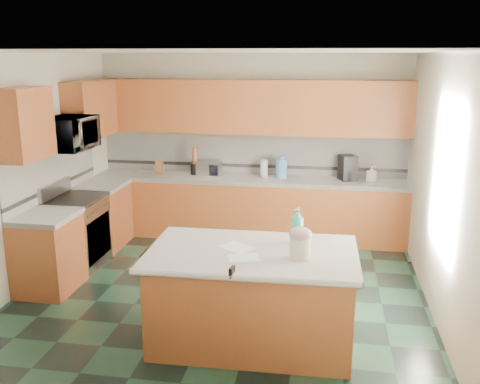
% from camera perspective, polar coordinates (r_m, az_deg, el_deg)
% --- Properties ---
extents(floor, '(4.60, 4.60, 0.00)m').
position_cam_1_polar(floor, '(6.30, -1.90, -10.66)').
color(floor, black).
rests_on(floor, ground).
extents(ceiling, '(4.60, 4.60, 0.00)m').
position_cam_1_polar(ceiling, '(5.71, -2.13, 14.73)').
color(ceiling, white).
rests_on(ceiling, ground).
extents(wall_back, '(4.60, 0.04, 2.70)m').
position_cam_1_polar(wall_back, '(8.10, 1.24, 5.02)').
color(wall_back, silver).
rests_on(wall_back, ground).
extents(wall_front, '(4.60, 0.04, 2.70)m').
position_cam_1_polar(wall_front, '(3.70, -9.16, -6.54)').
color(wall_front, silver).
rests_on(wall_front, ground).
extents(wall_left, '(0.04, 4.60, 2.70)m').
position_cam_1_polar(wall_left, '(6.70, -21.85, 2.03)').
color(wall_left, silver).
rests_on(wall_left, ground).
extents(wall_right, '(0.04, 4.60, 2.70)m').
position_cam_1_polar(wall_right, '(5.86, 20.81, 0.49)').
color(wall_right, silver).
rests_on(wall_right, ground).
extents(back_base_cab, '(4.60, 0.60, 0.86)m').
position_cam_1_polar(back_base_cab, '(7.99, 0.88, -1.87)').
color(back_base_cab, '#5E2C17').
rests_on(back_base_cab, ground).
extents(back_countertop, '(4.60, 0.64, 0.06)m').
position_cam_1_polar(back_countertop, '(7.88, 0.89, 1.35)').
color(back_countertop, white).
rests_on(back_countertop, back_base_cab).
extents(back_upper_cab, '(4.60, 0.33, 0.78)m').
position_cam_1_polar(back_upper_cab, '(7.84, 1.07, 9.06)').
color(back_upper_cab, '#5E2C17').
rests_on(back_upper_cab, wall_back).
extents(back_backsplash, '(4.60, 0.02, 0.63)m').
position_cam_1_polar(back_backsplash, '(8.09, 1.20, 4.18)').
color(back_backsplash, silver).
rests_on(back_backsplash, back_countertop).
extents(back_accent_band, '(4.60, 0.01, 0.05)m').
position_cam_1_polar(back_accent_band, '(8.12, 1.19, 2.82)').
color(back_accent_band, black).
rests_on(back_accent_band, back_countertop).
extents(left_base_cab_rear, '(0.60, 0.82, 0.86)m').
position_cam_1_polar(left_base_cab_rear, '(7.89, -14.46, -2.56)').
color(left_base_cab_rear, '#5E2C17').
rests_on(left_base_cab_rear, ground).
extents(left_counter_rear, '(0.64, 0.82, 0.06)m').
position_cam_1_polar(left_counter_rear, '(7.77, -14.67, 0.69)').
color(left_counter_rear, white).
rests_on(left_counter_rear, left_base_cab_rear).
extents(left_base_cab_front, '(0.60, 0.72, 0.86)m').
position_cam_1_polar(left_base_cab_front, '(6.59, -19.78, -6.32)').
color(left_base_cab_front, '#5E2C17').
rests_on(left_base_cab_front, ground).
extents(left_counter_front, '(0.64, 0.72, 0.06)m').
position_cam_1_polar(left_counter_front, '(6.45, -20.12, -2.48)').
color(left_counter_front, white).
rests_on(left_counter_front, left_base_cab_front).
extents(left_backsplash, '(0.02, 2.30, 0.63)m').
position_cam_1_polar(left_backsplash, '(7.18, -19.32, 2.07)').
color(left_backsplash, silver).
rests_on(left_backsplash, wall_left).
extents(left_accent_band, '(0.01, 2.30, 0.05)m').
position_cam_1_polar(left_accent_band, '(7.21, -19.15, 0.55)').
color(left_accent_band, black).
rests_on(left_accent_band, wall_left).
extents(left_upper_cab_rear, '(0.33, 1.09, 0.78)m').
position_cam_1_polar(left_upper_cab_rear, '(7.78, -15.67, 8.50)').
color(left_upper_cab_rear, '#5E2C17').
rests_on(left_upper_cab_rear, wall_left).
extents(left_upper_cab_front, '(0.33, 0.72, 0.78)m').
position_cam_1_polar(left_upper_cab_front, '(6.32, -22.01, 6.76)').
color(left_upper_cab_front, '#5E2C17').
rests_on(left_upper_cab_front, wall_left).
extents(range_body, '(0.60, 0.76, 0.88)m').
position_cam_1_polar(range_body, '(7.20, -16.97, -4.26)').
color(range_body, '#B7B7BC').
rests_on(range_body, ground).
extents(range_oven_door, '(0.02, 0.68, 0.55)m').
position_cam_1_polar(range_oven_door, '(7.09, -14.84, -4.74)').
color(range_oven_door, black).
rests_on(range_oven_door, range_body).
extents(range_cooktop, '(0.62, 0.78, 0.04)m').
position_cam_1_polar(range_cooktop, '(7.08, -17.24, -0.73)').
color(range_cooktop, black).
rests_on(range_cooktop, range_body).
extents(range_handle, '(0.02, 0.66, 0.02)m').
position_cam_1_polar(range_handle, '(6.97, -14.81, -1.80)').
color(range_handle, '#B7B7BC').
rests_on(range_handle, range_body).
extents(range_backguard, '(0.06, 0.76, 0.18)m').
position_cam_1_polar(range_backguard, '(7.17, -19.17, 0.30)').
color(range_backguard, '#B7B7BC').
rests_on(range_backguard, range_body).
extents(microwave, '(0.50, 0.73, 0.41)m').
position_cam_1_polar(microwave, '(6.92, -17.74, 5.95)').
color(microwave, '#B7B7BC').
rests_on(microwave, wall_left).
extents(island_base, '(1.84, 1.07, 0.86)m').
position_cam_1_polar(island_base, '(5.14, 1.31, -11.37)').
color(island_base, '#5E2C17').
rests_on(island_base, ground).
extents(island_top, '(1.94, 1.17, 0.06)m').
position_cam_1_polar(island_top, '(4.96, 1.34, -6.57)').
color(island_top, white).
rests_on(island_top, island_base).
extents(island_bullnose, '(1.92, 0.10, 0.06)m').
position_cam_1_polar(island_bullnose, '(4.43, 0.28, -9.17)').
color(island_bullnose, white).
rests_on(island_bullnose, island_base).
extents(treat_jar, '(0.19, 0.19, 0.19)m').
position_cam_1_polar(treat_jar, '(4.76, 6.41, -5.92)').
color(treat_jar, beige).
rests_on(treat_jar, island_top).
extents(treat_jar_lid, '(0.20, 0.20, 0.13)m').
position_cam_1_polar(treat_jar_lid, '(4.72, 6.46, -4.48)').
color(treat_jar_lid, pink).
rests_on(treat_jar_lid, treat_jar).
extents(treat_jar_knob, '(0.07, 0.02, 0.02)m').
position_cam_1_polar(treat_jar_knob, '(4.71, 6.47, -3.96)').
color(treat_jar_knob, tan).
rests_on(treat_jar_knob, treat_jar_lid).
extents(treat_jar_knob_end_l, '(0.04, 0.04, 0.04)m').
position_cam_1_polar(treat_jar_knob_end_l, '(4.71, 6.07, -3.95)').
color(treat_jar_knob_end_l, tan).
rests_on(treat_jar_knob_end_l, treat_jar_lid).
extents(treat_jar_knob_end_r, '(0.04, 0.04, 0.04)m').
position_cam_1_polar(treat_jar_knob_end_r, '(4.71, 6.88, -3.98)').
color(treat_jar_knob_end_r, tan).
rests_on(treat_jar_knob_end_r, treat_jar_lid).
extents(soap_bottle_island, '(0.17, 0.18, 0.35)m').
position_cam_1_polar(soap_bottle_island, '(5.12, 6.14, -3.56)').
color(soap_bottle_island, teal).
rests_on(soap_bottle_island, island_top).
extents(paper_sheet_a, '(0.32, 0.27, 0.00)m').
position_cam_1_polar(paper_sheet_a, '(4.77, 0.37, -7.02)').
color(paper_sheet_a, white).
rests_on(paper_sheet_a, island_top).
extents(paper_sheet_b, '(0.37, 0.35, 0.00)m').
position_cam_1_polar(paper_sheet_b, '(5.02, -0.29, -5.93)').
color(paper_sheet_b, white).
rests_on(paper_sheet_b, island_top).
extents(clamp_body, '(0.04, 0.10, 0.09)m').
position_cam_1_polar(clamp_body, '(4.45, -0.86, -8.51)').
color(clamp_body, black).
rests_on(clamp_body, island_top).
extents(clamp_handle, '(0.02, 0.07, 0.02)m').
position_cam_1_polar(clamp_handle, '(4.41, -1.00, -9.04)').
color(clamp_handle, black).
rests_on(clamp_handle, island_top).
extents(knife_block, '(0.11, 0.15, 0.21)m').
position_cam_1_polar(knife_block, '(8.21, -8.63, 2.62)').
color(knife_block, '#472814').
rests_on(knife_block, back_countertop).
extents(utensil_crock, '(0.13, 0.13, 0.17)m').
position_cam_1_polar(utensil_crock, '(8.09, -4.83, 2.47)').
color(utensil_crock, black).
rests_on(utensil_crock, back_countertop).
extents(utensil_bundle, '(0.08, 0.08, 0.25)m').
position_cam_1_polar(utensil_bundle, '(8.05, -4.86, 3.91)').
color(utensil_bundle, '#472814').
rests_on(utensil_bundle, utensil_crock).
extents(toaster_oven, '(0.36, 0.25, 0.20)m').
position_cam_1_polar(toaster_oven, '(8.01, -3.32, 2.50)').
color(toaster_oven, '#B7B7BC').
rests_on(toaster_oven, back_countertop).
extents(toaster_oven_door, '(0.31, 0.01, 0.16)m').
position_cam_1_polar(toaster_oven_door, '(7.90, -3.50, 2.33)').
color(toaster_oven_door, black).
rests_on(toaster_oven_door, toaster_oven).
extents(paper_towel, '(0.11, 0.11, 0.25)m').
position_cam_1_polar(paper_towel, '(7.91, 2.58, 2.53)').
color(paper_towel, white).
rests_on(paper_towel, back_countertop).
extents(paper_towel_base, '(0.17, 0.17, 0.01)m').
position_cam_1_polar(paper_towel_base, '(7.94, 2.57, 1.71)').
color(paper_towel_base, '#B7B7BC').
rests_on(paper_towel_base, back_countertop).
extents(water_jug, '(0.17, 0.17, 0.28)m').
position_cam_1_polar(water_jug, '(7.85, 4.45, 2.53)').
color(water_jug, '#5083C1').
rests_on(water_jug, back_countertop).
extents(water_jug_neck, '(0.08, 0.08, 0.04)m').
position_cam_1_polar(water_jug_neck, '(7.81, 4.47, 3.69)').
color(water_jug_neck, '#5083C1').
rests_on(water_jug_neck, water_jug).
extents(coffee_maker, '(0.28, 0.30, 0.36)m').
position_cam_1_polar(coffee_maker, '(7.84, 11.39, 2.57)').
color(coffee_maker, black).
rests_on(coffee_maker, back_countertop).
extents(coffee_carafe, '(0.15, 0.15, 0.15)m').
position_cam_1_polar(coffee_carafe, '(7.81, 11.37, 1.73)').
color(coffee_carafe, black).
rests_on(coffee_carafe, back_countertop).
extents(soap_bottle_back, '(0.14, 0.14, 0.23)m').
position_cam_1_polar(soap_bottle_back, '(7.84, 13.85, 1.93)').
color(soap_bottle_back, white).
rests_on(soap_bottle_back, back_countertop).
extents(soap_back_cap, '(0.02, 0.02, 0.03)m').
position_cam_1_polar(soap_back_cap, '(7.81, 13.90, 2.85)').
color(soap_back_cap, red).
rests_on(soap_back_cap, soap_bottle_back).
extents(window_light_proxy, '(0.02, 1.40, 1.10)m').
position_cam_1_polar(window_light_proxy, '(5.64, 21.02, 1.50)').
color(window_light_proxy, white).
rests_on(window_light_proxy, wall_right).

